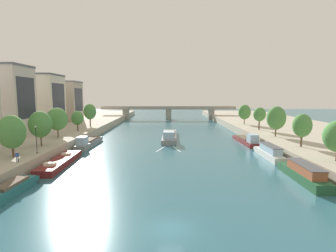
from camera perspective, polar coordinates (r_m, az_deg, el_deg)
name	(u,v)px	position (r m, az deg, el deg)	size (l,w,h in m)	color
ground_plane	(170,228)	(25.71, 0.43, -21.72)	(400.00, 400.00, 0.00)	#2D6070
quay_left	(38,132)	(87.61, -26.76, -1.13)	(36.00, 170.00, 2.29)	#B2A893
quay_right	(297,132)	(87.84, 26.69, -1.10)	(36.00, 170.00, 2.29)	#B2A893
barge_midriver	(169,136)	(72.33, 0.14, -2.14)	(4.37, 21.71, 2.99)	gray
wake_behind_barge	(168,149)	(58.94, -0.03, -5.11)	(5.60, 5.96, 0.03)	#A0CCD6
moored_boat_left_gap_after	(4,191)	(37.05, -32.56, -11.98)	(2.23, 10.83, 3.40)	#23666B
moored_boat_left_midway	(59,162)	(49.55, -22.89, -7.33)	(3.69, 15.47, 2.21)	maroon
moored_boat_left_near	(88,142)	(65.12, -17.37, -3.48)	(2.89, 14.72, 2.95)	gray
moored_boat_right_near	(302,173)	(42.41, 27.58, -9.23)	(2.77, 12.41, 2.60)	#235633
moored_boat_right_midway	(268,152)	(54.57, 21.31, -5.41)	(2.31, 12.03, 2.63)	silver
moored_boat_right_downstream	(246,140)	(68.12, 16.83, -3.02)	(3.17, 14.85, 3.03)	maroon
tree_left_nearest	(11,132)	(48.12, -31.47, -1.14)	(4.21, 4.21, 6.84)	brown
tree_left_second	(39,124)	(55.94, -26.59, 0.31)	(4.29, 4.29, 6.87)	brown
tree_left_far	(56,119)	(65.83, -23.48, 1.41)	(4.74, 4.74, 7.01)	brown
tree_left_midway	(76,118)	(75.67, -19.58, 1.67)	(3.25, 3.25, 5.57)	brown
tree_left_distant	(89,112)	(85.91, -17.08, 3.04)	(3.90, 3.90, 7.13)	brown
tree_right_second	(301,126)	(55.89, 27.36, 0.09)	(3.53, 3.53, 6.39)	brown
tree_right_third	(275,118)	(66.95, 22.64, 1.66)	(4.43, 4.43, 7.28)	brown
tree_right_past_mid	(259,114)	(78.09, 19.40, 2.43)	(3.47, 3.47, 6.43)	brown
tree_right_distant	(244,112)	(91.27, 16.39, 2.97)	(4.14, 4.14, 6.64)	brown
lamppost_left_bank	(35,138)	(49.48, -27.31, -2.45)	(0.28, 0.28, 4.78)	black
building_left_tall	(4,100)	(74.95, -32.50, 4.81)	(10.82, 10.29, 17.27)	#BCB2A8
building_left_corner	(42,100)	(91.57, -26.14, 5.13)	(10.63, 11.70, 16.45)	beige
building_left_far_end	(63,101)	(106.76, -22.24, 5.12)	(11.85, 10.64, 15.10)	#A89989
bridge_far	(168,111)	(129.77, -0.08, 3.37)	(66.88, 4.40, 6.50)	gray
person_on_quay	(16,156)	(44.73, -30.57, -5.78)	(0.47, 0.34, 1.62)	#2D2D38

